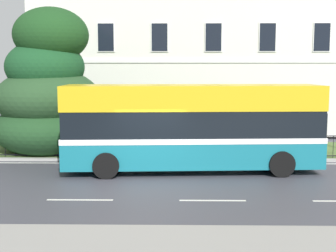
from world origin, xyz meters
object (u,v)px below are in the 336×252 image
object	(u,v)px
evergreen_tree	(49,95)
single_decker_bus	(192,126)
georgian_townhouse	(185,21)
litter_bin	(159,140)

from	to	relation	value
evergreen_tree	single_decker_bus	distance (m)	7.59
georgian_townhouse	litter_bin	bearing A→B (deg)	-97.98
georgian_townhouse	evergreen_tree	size ratio (longest dim) A/B	2.65
georgian_townhouse	single_decker_bus	bearing A→B (deg)	-89.85
georgian_townhouse	evergreen_tree	world-z (taller)	georgian_townhouse
georgian_townhouse	single_decker_bus	xyz separation A→B (m)	(0.03, -12.57, -5.30)
georgian_townhouse	single_decker_bus	world-z (taller)	georgian_townhouse
georgian_townhouse	evergreen_tree	distance (m)	11.79
single_decker_bus	litter_bin	world-z (taller)	single_decker_bus
georgian_townhouse	single_decker_bus	size ratio (longest dim) A/B	1.85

